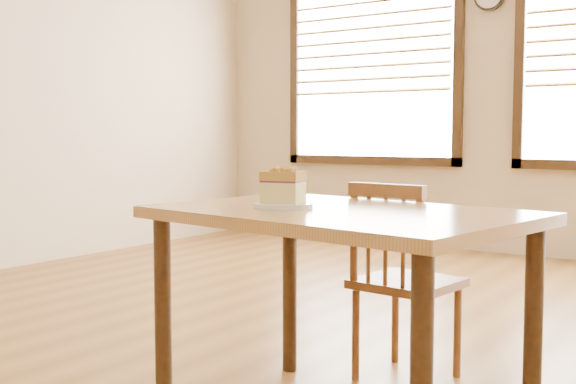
% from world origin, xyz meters
% --- Properties ---
extents(window_left, '(1.76, 0.10, 1.96)m').
position_xyz_m(window_left, '(-1.90, 3.97, 1.81)').
color(window_left, white).
rests_on(window_left, room_shell).
extents(cafe_table_main, '(1.31, 0.97, 0.75)m').
position_xyz_m(cafe_table_main, '(0.03, 0.08, 0.65)').
color(cafe_table_main, '#B87947').
rests_on(cafe_table_main, ground).
extents(cafe_chair_main, '(0.41, 0.41, 0.82)m').
position_xyz_m(cafe_chair_main, '(0.01, 0.63, 0.41)').
color(cafe_chair_main, brown).
rests_on(cafe_chair_main, ground).
extents(plate, '(0.20, 0.20, 0.02)m').
position_xyz_m(plate, '(-0.15, 0.01, 0.76)').
color(plate, white).
rests_on(plate, cafe_table_main).
extents(cake_slice, '(0.15, 0.13, 0.13)m').
position_xyz_m(cake_slice, '(-0.15, 0.01, 0.83)').
color(cake_slice, '#D1C576').
rests_on(cake_slice, plate).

